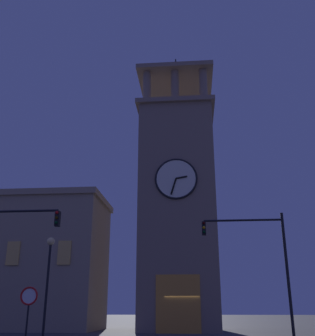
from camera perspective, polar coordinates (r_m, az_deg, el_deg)
name	(u,v)px	position (r m, az deg, el deg)	size (l,w,h in m)	color
ground_plane	(183,333)	(31.74, 3.60, -22.01)	(200.00, 200.00, 0.00)	#424247
clocktower	(178,209)	(35.06, 2.91, -5.80)	(6.71, 7.64, 24.69)	gray
traffic_signal_near	(3,248)	(21.54, -20.82, -10.42)	(3.98, 0.41, 6.66)	black
traffic_signal_mid	(260,253)	(23.40, 14.12, -11.42)	(4.56, 0.41, 6.72)	black
street_lamp	(49,268)	(24.11, -14.99, -13.33)	(0.44, 0.44, 5.48)	black
no_horn_sign	(29,300)	(19.14, -17.57, -17.22)	(0.78, 0.14, 2.54)	black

